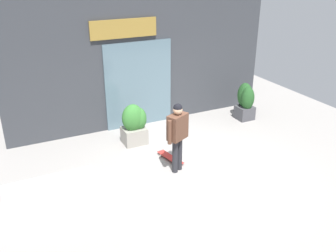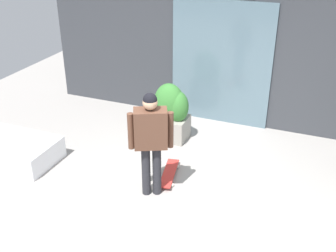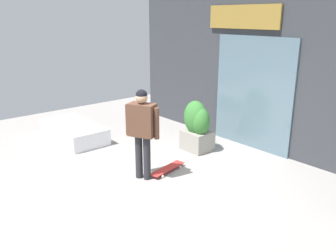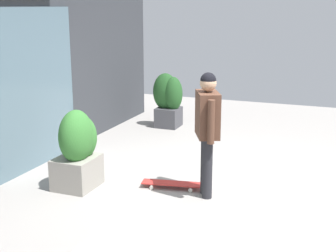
{
  "view_description": "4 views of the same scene",
  "coord_description": "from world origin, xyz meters",
  "views": [
    {
      "loc": [
        -3.87,
        -6.4,
        4.46
      ],
      "look_at": [
        -0.38,
        0.73,
        0.88
      ],
      "focal_mm": 40.01,
      "sensor_mm": 36.0,
      "label": 1
    },
    {
      "loc": [
        1.75,
        -4.53,
        3.78
      ],
      "look_at": [
        -0.38,
        0.73,
        0.88
      ],
      "focal_mm": 44.53,
      "sensor_mm": 36.0,
      "label": 2
    },
    {
      "loc": [
        4.28,
        -3.24,
        2.81
      ],
      "look_at": [
        -0.38,
        0.73,
        0.88
      ],
      "focal_mm": 37.53,
      "sensor_mm": 36.0,
      "label": 3
    },
    {
      "loc": [
        -6.03,
        -1.49,
        2.44
      ],
      "look_at": [
        -0.38,
        0.73,
        0.88
      ],
      "focal_mm": 50.51,
      "sensor_mm": 36.0,
      "label": 4
    }
  ],
  "objects": [
    {
      "name": "ground_plane",
      "position": [
        0.0,
        0.0,
        0.0
      ],
      "size": [
        12.0,
        12.0,
        0.0
      ],
      "primitive_type": "plane",
      "color": "#9E9993"
    },
    {
      "name": "building_facade",
      "position": [
        -0.01,
        3.12,
        1.83
      ],
      "size": [
        7.72,
        0.31,
        3.69
      ],
      "color": "#383A3F",
      "rests_on": "ground_plane"
    },
    {
      "name": "snow_ledge",
      "position": [
        -3.19,
        0.18,
        0.19
      ],
      "size": [
        1.85,
        0.9,
        0.38
      ],
      "primitive_type": "cube",
      "color": "white",
      "rests_on": "ground_plane"
    },
    {
      "name": "skateboarder",
      "position": [
        -0.42,
        0.18,
        1.0
      ],
      "size": [
        0.59,
        0.44,
        1.63
      ],
      "rotation": [
        0.0,
        0.0,
        2.02
      ],
      "color": "#28282D",
      "rests_on": "ground_plane"
    },
    {
      "name": "planter_box_left",
      "position": [
        -0.77,
        1.89,
        0.55
      ],
      "size": [
        0.65,
        0.51,
        1.1
      ],
      "color": "gray",
      "rests_on": "ground_plane"
    },
    {
      "name": "skateboard",
      "position": [
        -0.34,
        0.69,
        0.06
      ],
      "size": [
        0.35,
        0.86,
        0.08
      ],
      "rotation": [
        0.0,
        0.0,
        1.77
      ],
      "color": "red",
      "rests_on": "ground_plane"
    }
  ]
}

